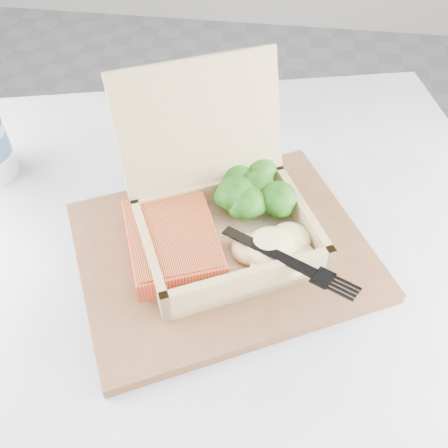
# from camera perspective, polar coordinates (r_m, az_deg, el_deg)

# --- Properties ---
(floor) EXTENTS (4.00, 4.00, 0.00)m
(floor) POSITION_cam_1_polar(r_m,az_deg,el_deg) (1.52, -23.80, -12.83)
(floor) COLOR gray
(floor) RESTS_ON ground
(cafe_table) EXTENTS (1.01, 1.01, 0.74)m
(cafe_table) POSITION_cam_1_polar(r_m,az_deg,el_deg) (0.77, -1.06, -14.20)
(cafe_table) COLOR black
(cafe_table) RESTS_ON floor
(serving_tray) EXTENTS (0.43, 0.40, 0.01)m
(serving_tray) POSITION_cam_1_polar(r_m,az_deg,el_deg) (0.62, -0.17, -2.99)
(serving_tray) COLOR brown
(serving_tray) RESTS_ON cafe_table
(takeout_container) EXTENTS (0.27, 0.28, 0.19)m
(takeout_container) POSITION_cam_1_polar(r_m,az_deg,el_deg) (0.60, -0.59, 2.53)
(takeout_container) COLOR tan
(takeout_container) RESTS_ON serving_tray
(salmon_fillet) EXTENTS (0.15, 0.16, 0.03)m
(salmon_fillet) POSITION_cam_1_polar(r_m,az_deg,el_deg) (0.59, -5.91, -1.88)
(salmon_fillet) COLOR #EB4C2E
(salmon_fillet) RESTS_ON takeout_container
(broccoli_pile) EXTENTS (0.11, 0.11, 0.04)m
(broccoli_pile) POSITION_cam_1_polar(r_m,az_deg,el_deg) (0.64, 3.78, 3.75)
(broccoli_pile) COLOR #2B761A
(broccoli_pile) RESTS_ON takeout_container
(mashed_potatoes) EXTENTS (0.10, 0.09, 0.03)m
(mashed_potatoes) POSITION_cam_1_polar(r_m,az_deg,el_deg) (0.58, 5.49, -2.74)
(mashed_potatoes) COLOR beige
(mashed_potatoes) RESTS_ON takeout_container
(plastic_fork) EXTENTS (0.16, 0.10, 0.02)m
(plastic_fork) POSITION_cam_1_polar(r_m,az_deg,el_deg) (0.57, 3.17, -1.98)
(plastic_fork) COLOR black
(plastic_fork) RESTS_ON mashed_potatoes
(receipt) EXTENTS (0.13, 0.16, 0.00)m
(receipt) POSITION_cam_1_polar(r_m,az_deg,el_deg) (0.76, 0.50, 8.20)
(receipt) COLOR silver
(receipt) RESTS_ON cafe_table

